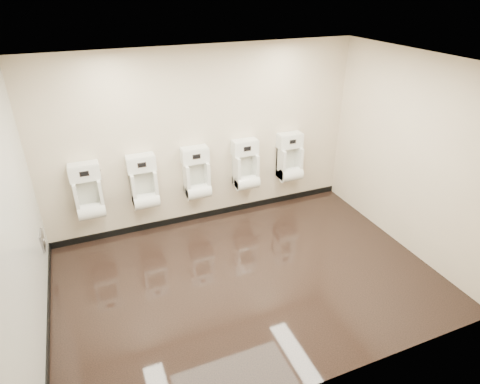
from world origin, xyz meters
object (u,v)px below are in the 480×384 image
(access_panel, at_px, (42,241))
(urinal_3, at_px, (246,168))
(urinal_1, at_px, (144,186))
(urinal_4, at_px, (290,161))
(urinal_2, at_px, (197,177))
(urinal_0, at_px, (89,195))

(access_panel, bearing_deg, urinal_3, 7.39)
(urinal_1, relative_size, urinal_4, 1.00)
(urinal_4, bearing_deg, access_panel, -174.13)
(urinal_1, bearing_deg, access_panel, -164.53)
(urinal_2, bearing_deg, urinal_3, 0.00)
(urinal_1, height_order, urinal_4, same)
(urinal_0, bearing_deg, access_panel, -149.02)
(urinal_1, bearing_deg, urinal_3, 0.00)
(access_panel, xyz_separation_m, urinal_0, (0.68, 0.41, 0.35))
(urinal_0, relative_size, urinal_3, 1.00)
(urinal_4, bearing_deg, urinal_1, 180.00)
(urinal_3, relative_size, urinal_4, 1.00)
(urinal_0, xyz_separation_m, urinal_2, (1.62, 0.00, 0.00))
(urinal_3, bearing_deg, access_panel, -172.61)
(urinal_1, bearing_deg, urinal_4, 0.00)
(access_panel, height_order, urinal_4, urinal_4)
(urinal_1, xyz_separation_m, urinal_3, (1.66, 0.00, 0.00))
(urinal_2, xyz_separation_m, urinal_4, (1.66, 0.00, 0.00))
(urinal_3, bearing_deg, urinal_2, 180.00)
(access_panel, bearing_deg, urinal_4, 5.87)
(access_panel, xyz_separation_m, urinal_3, (3.13, 0.41, 0.35))
(access_panel, height_order, urinal_2, urinal_2)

